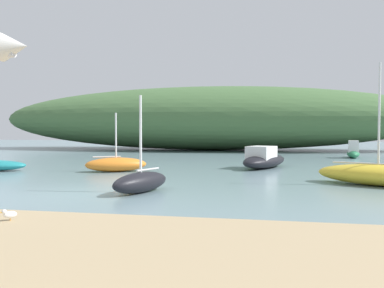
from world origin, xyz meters
name	(u,v)px	position (x,y,z in m)	size (l,w,h in m)	color
ground_plane	(80,194)	(0.00, 0.00, 0.00)	(120.00, 120.00, 0.00)	gray
distant_hill	(207,118)	(-0.13, 28.21, 3.16)	(43.69, 11.48, 6.32)	#476B3D
sailboat_west_reach	(378,175)	(9.77, 3.80, 0.39)	(4.61, 3.36, 4.45)	gold
motorboat_centre_water	(353,152)	(11.90, 18.55, 0.44)	(1.27, 2.70, 1.26)	#287A4C
motorboat_east_reach	(264,159)	(5.65, 9.72, 0.46)	(3.01, 4.62, 1.17)	black
sailboat_by_sandbar	(116,164)	(-1.36, 6.58, 0.35)	(3.10, 2.29, 2.83)	orange
sailboat_off_point	(141,182)	(1.79, 0.66, 0.35)	(1.66, 2.64, 3.13)	black
seagull_mid_strand	(9,214)	(0.70, -4.50, 0.34)	(0.28, 0.30, 0.24)	orange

